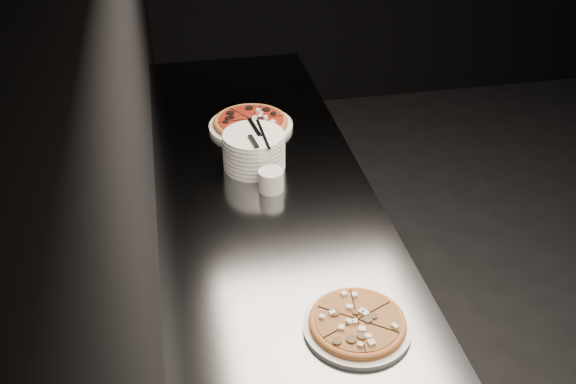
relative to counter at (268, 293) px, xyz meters
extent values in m
cube|color=black|center=(-0.37, 0.00, 0.94)|extent=(0.02, 5.00, 2.80)
cube|color=slate|center=(0.00, 0.00, -0.01)|extent=(0.70, 2.40, 0.90)
cube|color=slate|center=(0.00, 0.00, 0.45)|extent=(0.74, 2.44, 0.02)
cylinder|color=white|center=(0.13, -0.67, 0.47)|extent=(0.29, 0.29, 0.01)
cylinder|color=#DD8542|center=(0.13, -0.67, 0.48)|extent=(0.33, 0.33, 0.01)
torus|color=#DD8542|center=(0.13, -0.67, 0.48)|extent=(0.33, 0.33, 0.02)
cylinder|color=#CD8944|center=(0.13, -0.67, 0.49)|extent=(0.29, 0.29, 0.01)
cylinder|color=white|center=(0.02, 0.48, 0.47)|extent=(0.34, 0.34, 0.02)
cylinder|color=#DD8542|center=(0.02, 0.48, 0.48)|extent=(0.31, 0.31, 0.01)
torus|color=#DD8542|center=(0.02, 0.48, 0.49)|extent=(0.31, 0.31, 0.02)
cylinder|color=#A22617|center=(0.02, 0.48, 0.49)|extent=(0.27, 0.27, 0.01)
cylinder|color=white|center=(-0.01, 0.19, 0.47)|extent=(0.22, 0.22, 0.02)
cylinder|color=white|center=(-0.01, 0.19, 0.48)|extent=(0.22, 0.22, 0.02)
cylinder|color=white|center=(-0.01, 0.19, 0.50)|extent=(0.22, 0.22, 0.02)
cylinder|color=white|center=(-0.01, 0.19, 0.52)|extent=(0.22, 0.22, 0.02)
cylinder|color=white|center=(-0.01, 0.19, 0.53)|extent=(0.22, 0.22, 0.02)
cylinder|color=white|center=(-0.01, 0.19, 0.55)|extent=(0.22, 0.22, 0.02)
cylinder|color=white|center=(-0.01, 0.19, 0.57)|extent=(0.22, 0.22, 0.02)
cylinder|color=white|center=(-0.01, 0.19, 0.58)|extent=(0.22, 0.22, 0.02)
cube|color=silver|center=(0.00, 0.23, 0.59)|extent=(0.04, 0.14, 0.00)
cube|color=black|center=(-0.02, 0.12, 0.60)|extent=(0.03, 0.09, 0.01)
cube|color=silver|center=(0.02, 0.17, 0.59)|extent=(0.05, 0.22, 0.00)
cylinder|color=silver|center=(0.02, 0.02, 0.50)|extent=(0.09, 0.09, 0.08)
cylinder|color=black|center=(0.02, 0.02, 0.53)|extent=(0.07, 0.07, 0.01)
camera|label=1|loc=(-0.28, -1.80, 1.69)|focal=40.00mm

